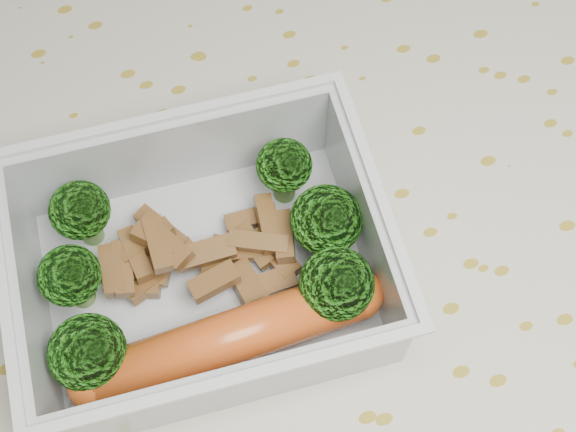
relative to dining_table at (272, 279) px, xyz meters
name	(u,v)px	position (x,y,z in m)	size (l,w,h in m)	color
dining_table	(272,279)	(0.00, 0.00, 0.00)	(1.40, 0.90, 0.75)	brown
tablecloth	(271,250)	(0.00, 0.00, 0.05)	(1.46, 0.96, 0.19)	beige
lunch_container	(204,270)	(-0.04, -0.02, 0.11)	(0.20, 0.16, 0.07)	silver
broccoli_florets	(210,260)	(-0.04, -0.02, 0.12)	(0.18, 0.12, 0.05)	#608C3F
meat_pile	(199,256)	(-0.04, -0.01, 0.11)	(0.11, 0.08, 0.03)	brown
sausage	(229,338)	(-0.04, -0.07, 0.11)	(0.17, 0.03, 0.03)	#CA5119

